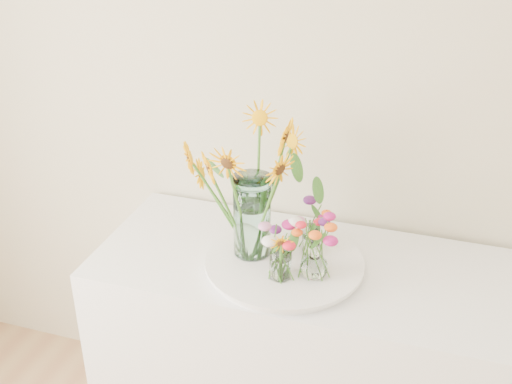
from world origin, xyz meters
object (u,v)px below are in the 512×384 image
Objects in this scene: mason_jar at (252,216)px; small_vase_b at (314,260)px; counter at (301,367)px; tray at (284,265)px; small_vase_a at (281,262)px; small_vase_c at (311,240)px.

small_vase_b is (0.22, -0.07, -0.08)m from mason_jar.
small_vase_b is (0.05, -0.10, 0.54)m from counter.
tray is (-0.06, -0.05, 0.46)m from counter.
small_vase_a is at bearing -158.14° from small_vase_b.
small_vase_a is (0.01, -0.09, 0.07)m from tray.
mason_jar is 0.25m from small_vase_b.
small_vase_c is (0.18, 0.06, -0.09)m from mason_jar.
small_vase_b is at bearing -26.37° from tray.
small_vase_c is at bearing 107.80° from small_vase_b.
mason_jar is at bearing -162.12° from small_vase_c.
tray is 0.19m from mason_jar.
small_vase_b reaches higher than counter.
counter is 0.53m from small_vase_c.
tray is 4.21× the size of small_vase_a.
tray is at bearing 97.67° from small_vase_a.
small_vase_c is (0.06, 0.17, -0.01)m from small_vase_a.
small_vase_a is 0.18m from small_vase_c.
counter is 10.99× the size of small_vase_b.
small_vase_c reaches higher than counter.
mason_jar is 2.80× the size of small_vase_c.
mason_jar reaches higher than tray.
small_vase_a is 0.10m from small_vase_b.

